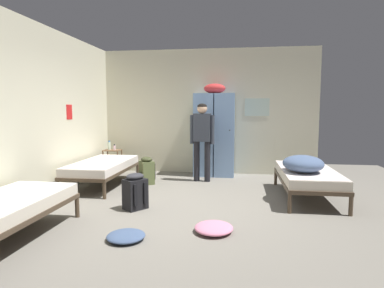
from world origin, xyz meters
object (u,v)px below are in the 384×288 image
(shelf_unit, at_px, (113,159))
(bed_right, at_px, (307,176))
(bed_left_rear, at_px, (103,167))
(water_bottle, at_px, (109,146))
(bedding_heap, at_px, (303,164))
(clothes_pile_pink, at_px, (214,228))
(person_traveler, at_px, (202,135))
(bed_left_front, at_px, (2,209))
(backpack_black, at_px, (135,192))
(clothes_pile_denim, at_px, (126,236))
(locker_bank, at_px, (214,133))
(lotion_bottle, at_px, (115,147))
(backpack_olive, at_px, (146,171))

(shelf_unit, bearing_deg, bed_right, -20.26)
(bed_left_rear, bearing_deg, water_bottle, 105.75)
(bedding_heap, bearing_deg, clothes_pile_pink, -130.25)
(person_traveler, height_order, water_bottle, person_traveler)
(bed_left_front, bearing_deg, bed_left_rear, 90.00)
(bed_right, bearing_deg, water_bottle, 159.86)
(backpack_black, distance_m, clothes_pile_denim, 1.22)
(bedding_heap, relative_size, clothes_pile_pink, 1.47)
(bedding_heap, height_order, clothes_pile_denim, bedding_heap)
(water_bottle, distance_m, clothes_pile_pink, 4.32)
(bed_right, relative_size, person_traveler, 1.17)
(bed_left_front, relative_size, clothes_pile_denim, 4.23)
(bed_left_rear, xyz_separation_m, backpack_black, (1.10, -1.37, -0.12))
(locker_bank, relative_size, bed_left_front, 1.09)
(water_bottle, relative_size, lotion_bottle, 1.53)
(locker_bank, distance_m, backpack_black, 2.97)
(bed_right, height_order, backpack_black, backpack_black)
(lotion_bottle, distance_m, backpack_black, 2.82)
(shelf_unit, xyz_separation_m, lotion_bottle, (0.07, -0.04, 0.28))
(clothes_pile_denim, bearing_deg, water_bottle, 114.56)
(backpack_black, bearing_deg, clothes_pile_denim, -77.10)
(locker_bank, xyz_separation_m, backpack_olive, (-1.30, -1.05, -0.71))
(bed_left_rear, height_order, backpack_olive, backpack_olive)
(person_traveler, distance_m, water_bottle, 2.29)
(locker_bank, height_order, clothes_pile_denim, locker_bank)
(bed_left_front, distance_m, water_bottle, 3.98)
(bedding_heap, xyz_separation_m, backpack_black, (-2.58, -0.79, -0.36))
(lotion_bottle, bearing_deg, person_traveler, -11.57)
(locker_bank, bearing_deg, backpack_olive, -141.08)
(bed_left_rear, bearing_deg, bed_left_front, -90.00)
(bed_left_front, distance_m, lotion_bottle, 3.90)
(clothes_pile_denim, distance_m, clothes_pile_pink, 1.06)
(water_bottle, bearing_deg, bed_right, -20.14)
(shelf_unit, relative_size, water_bottle, 2.73)
(person_traveler, distance_m, backpack_olive, 1.37)
(locker_bank, height_order, water_bottle, locker_bank)
(water_bottle, distance_m, clothes_pile_denim, 4.13)
(bed_left_front, bearing_deg, clothes_pile_denim, 9.96)
(backpack_black, bearing_deg, bed_left_front, -127.96)
(bedding_heap, xyz_separation_m, lotion_bottle, (-3.86, 1.69, 0.00))
(bedding_heap, bearing_deg, water_bottle, 156.38)
(water_bottle, bearing_deg, shelf_unit, -14.04)
(lotion_bottle, xyz_separation_m, backpack_black, (1.28, -2.48, -0.37))
(bed_right, relative_size, lotion_bottle, 13.91)
(shelf_unit, distance_m, backpack_olive, 1.36)
(person_traveler, bearing_deg, backpack_olive, -159.94)
(backpack_black, height_order, backpack_olive, same)
(bedding_heap, bearing_deg, locker_bank, 129.62)
(bed_right, height_order, clothes_pile_denim, bed_right)
(water_bottle, distance_m, lotion_bottle, 0.17)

